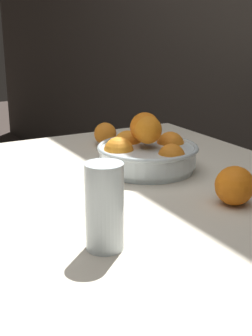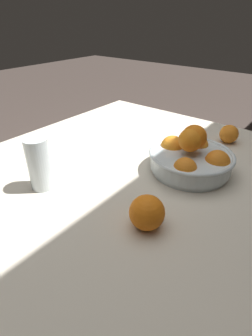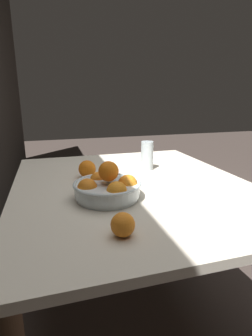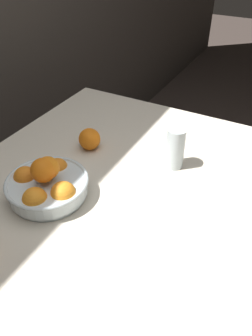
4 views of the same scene
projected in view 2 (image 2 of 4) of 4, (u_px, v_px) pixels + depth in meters
The scene contains 6 objects.
ground_plane at pixel (124, 315), 1.20m from camera, with size 12.00×12.00×0.00m, color #3D332D.
dining_table at pixel (124, 195), 0.85m from camera, with size 1.22×1.04×0.76m.
fruit_bowl at pixel (191, 157), 0.81m from camera, with size 0.26×0.26×0.15m.
juice_glass at pixel (40, 167), 0.72m from camera, with size 0.06×0.06×0.15m.
orange_loose_near_bowl at pixel (229, 134), 0.99m from camera, with size 0.07×0.07×0.07m, color orange.
orange_loose_front at pixel (147, 212), 0.59m from camera, with size 0.08×0.08×0.08m, color orange.
Camera 2 is at (0.53, 0.43, 1.19)m, focal length 28.00 mm.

